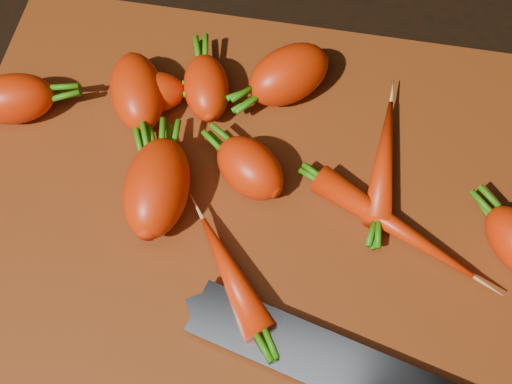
# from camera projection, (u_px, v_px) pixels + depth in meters

# --- Properties ---
(ground) EXTENTS (2.00, 2.00, 0.01)m
(ground) POSITION_uv_depth(u_px,v_px,m) (254.00, 223.00, 0.58)
(ground) COLOR black
(cutting_board) EXTENTS (0.50, 0.40, 0.01)m
(cutting_board) POSITION_uv_depth(u_px,v_px,m) (254.00, 217.00, 0.57)
(cutting_board) COLOR brown
(cutting_board) RESTS_ON ground
(carrot_0) EXTENTS (0.08, 0.06, 0.04)m
(carrot_0) POSITION_uv_depth(u_px,v_px,m) (14.00, 99.00, 0.59)
(carrot_0) COLOR red
(carrot_0) RESTS_ON cutting_board
(carrot_1) EXTENTS (0.08, 0.07, 0.04)m
(carrot_1) POSITION_uv_depth(u_px,v_px,m) (250.00, 168.00, 0.56)
(carrot_1) COLOR red
(carrot_1) RESTS_ON cutting_board
(carrot_2) EXTENTS (0.07, 0.09, 0.04)m
(carrot_2) POSITION_uv_depth(u_px,v_px,m) (137.00, 92.00, 0.60)
(carrot_2) COLOR red
(carrot_2) RESTS_ON cutting_board
(carrot_3) EXTENTS (0.05, 0.09, 0.05)m
(carrot_3) POSITION_uv_depth(u_px,v_px,m) (157.00, 187.00, 0.55)
(carrot_3) COLOR red
(carrot_3) RESTS_ON cutting_board
(carrot_4) EXTENTS (0.09, 0.09, 0.05)m
(carrot_4) POSITION_uv_depth(u_px,v_px,m) (289.00, 74.00, 0.60)
(carrot_4) COLOR red
(carrot_4) RESTS_ON cutting_board
(carrot_5) EXTENTS (0.06, 0.05, 0.04)m
(carrot_5) POSITION_uv_depth(u_px,v_px,m) (152.00, 93.00, 0.60)
(carrot_5) COLOR red
(carrot_5) RESTS_ON cutting_board
(carrot_7) EXTENTS (0.03, 0.12, 0.02)m
(carrot_7) POSITION_uv_depth(u_px,v_px,m) (384.00, 160.00, 0.58)
(carrot_7) COLOR red
(carrot_7) RESTS_ON cutting_board
(carrot_8) EXTENTS (0.14, 0.08, 0.02)m
(carrot_8) POSITION_uv_depth(u_px,v_px,m) (394.00, 226.00, 0.55)
(carrot_8) COLOR red
(carrot_8) RESTS_ON cutting_board
(carrot_9) EXTENTS (0.08, 0.10, 0.03)m
(carrot_9) POSITION_uv_depth(u_px,v_px,m) (231.00, 274.00, 0.53)
(carrot_9) COLOR red
(carrot_9) RESTS_ON cutting_board
(carrot_10) EXTENTS (0.06, 0.07, 0.04)m
(carrot_10) POSITION_uv_depth(u_px,v_px,m) (206.00, 88.00, 0.60)
(carrot_10) COLOR red
(carrot_10) RESTS_ON cutting_board
(knife) EXTENTS (0.37, 0.12, 0.02)m
(knife) POSITION_uv_depth(u_px,v_px,m) (376.00, 382.00, 0.49)
(knife) COLOR gray
(knife) RESTS_ON cutting_board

